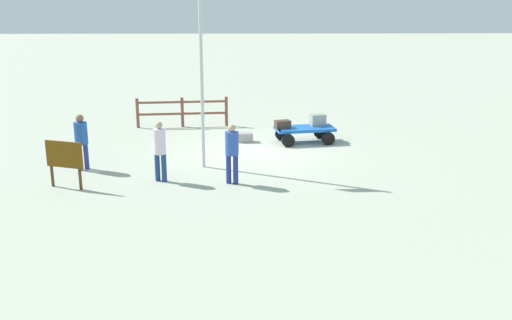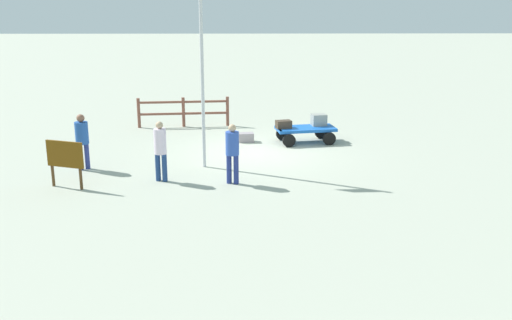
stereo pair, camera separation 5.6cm
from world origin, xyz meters
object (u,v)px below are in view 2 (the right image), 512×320
at_px(suitcase_olive, 319,120).
at_px(worker_supervisor, 82,137).
at_px(suitcase_grey, 246,137).
at_px(worker_trailing, 160,147).
at_px(suitcase_dark, 284,124).
at_px(signboard, 65,157).
at_px(luggage_cart, 305,131).
at_px(flagpole, 199,57).
at_px(worker_lead, 232,149).

relative_size(suitcase_olive, worker_supervisor, 0.34).
bearing_deg(suitcase_grey, worker_trailing, 62.41).
distance_m(suitcase_dark, signboard, 7.68).
distance_m(luggage_cart, flagpole, 5.30).
height_order(luggage_cart, worker_supervisor, worker_supervisor).
bearing_deg(luggage_cart, worker_supervisor, 24.88).
xyz_separation_m(suitcase_olive, suitcase_grey, (2.55, 0.18, -0.58)).
relative_size(suitcase_olive, flagpole, 0.10).
distance_m(suitcase_dark, worker_lead, 4.74).
bearing_deg(suitcase_olive, luggage_cart, 31.11).
xyz_separation_m(suitcase_olive, flagpole, (3.87, 3.25, 2.52)).
bearing_deg(worker_trailing, worker_supervisor, -25.44).
xyz_separation_m(flagpole, signboard, (3.43, 1.92, -2.43)).
bearing_deg(signboard, flagpole, -150.73).
xyz_separation_m(worker_supervisor, flagpole, (-3.44, -0.21, 2.29)).
relative_size(suitcase_dark, suitcase_grey, 1.06).
height_order(suitcase_grey, worker_trailing, worker_trailing).
distance_m(luggage_cart, suitcase_grey, 2.06).
xyz_separation_m(suitcase_dark, worker_trailing, (3.61, 4.19, 0.29)).
bearing_deg(worker_trailing, suitcase_dark, -130.71).
relative_size(worker_lead, flagpole, 0.29).
bearing_deg(suitcase_dark, worker_supervisor, 26.64).
height_order(suitcase_olive, worker_supervisor, worker_supervisor).
height_order(worker_lead, flagpole, flagpole).
xyz_separation_m(suitcase_dark, worker_lead, (1.64, 4.44, 0.30)).
bearing_deg(worker_supervisor, suitcase_grey, -145.42).
height_order(luggage_cart, suitcase_grey, luggage_cart).
xyz_separation_m(suitcase_grey, worker_supervisor, (4.76, 3.28, 0.82)).
bearing_deg(worker_supervisor, worker_lead, 162.27).
height_order(suitcase_dark, worker_trailing, worker_trailing).
bearing_deg(suitcase_grey, luggage_cart, 176.39).
xyz_separation_m(worker_lead, worker_trailing, (1.97, -0.25, -0.01)).
distance_m(worker_supervisor, signboard, 1.72).
bearing_deg(luggage_cart, worker_trailing, 44.70).
xyz_separation_m(luggage_cart, suitcase_dark, (0.75, 0.12, 0.27)).
height_order(suitcase_grey, worker_supervisor, worker_supervisor).
height_order(worker_trailing, worker_supervisor, worker_trailing).
distance_m(worker_trailing, signboard, 2.50).
xyz_separation_m(suitcase_dark, worker_supervisor, (6.05, 3.03, 0.30)).
bearing_deg(flagpole, suitcase_dark, -132.78).
distance_m(flagpole, signboard, 4.62).
relative_size(worker_lead, worker_trailing, 0.98).
xyz_separation_m(luggage_cart, worker_trailing, (4.36, 4.31, 0.56)).
bearing_deg(signboard, suitcase_olive, -144.69).
relative_size(luggage_cart, worker_supervisor, 1.31).
bearing_deg(luggage_cart, worker_lead, 62.35).
bearing_deg(worker_trailing, suitcase_grey, -117.59).
height_order(worker_trailing, signboard, worker_trailing).
bearing_deg(signboard, worker_trailing, -167.27).
relative_size(worker_trailing, worker_supervisor, 1.02).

